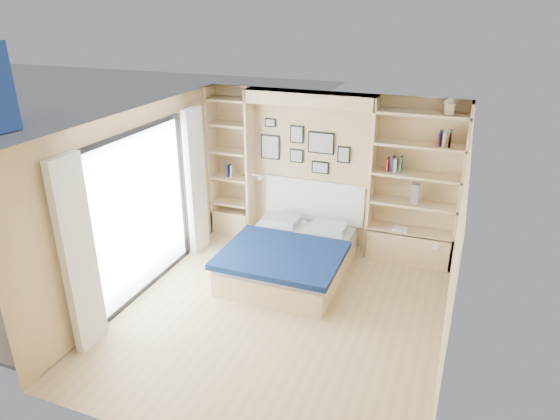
% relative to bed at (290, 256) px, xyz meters
% --- Properties ---
extents(ground, '(4.50, 4.50, 0.00)m').
position_rel_bed_xyz_m(ground, '(0.24, -1.07, -0.27)').
color(ground, tan).
rests_on(ground, ground).
extents(room_shell, '(4.50, 4.50, 4.50)m').
position_rel_bed_xyz_m(room_shell, '(-0.14, 0.45, 0.81)').
color(room_shell, tan).
rests_on(room_shell, ground).
extents(bed, '(1.67, 2.21, 1.07)m').
position_rel_bed_xyz_m(bed, '(0.00, 0.00, 0.00)').
color(bed, beige).
rests_on(bed, ground).
extents(photo_gallery, '(1.48, 0.02, 0.82)m').
position_rel_bed_xyz_m(photo_gallery, '(-0.21, 1.15, 1.33)').
color(photo_gallery, black).
rests_on(photo_gallery, ground).
extents(reading_lamps, '(1.92, 0.12, 0.15)m').
position_rel_bed_xyz_m(reading_lamps, '(-0.06, 0.93, 0.83)').
color(reading_lamps, silver).
rests_on(reading_lamps, ground).
extents(shelf_decor, '(3.48, 0.23, 2.03)m').
position_rel_bed_xyz_m(shelf_decor, '(1.45, 1.00, 1.45)').
color(shelf_decor, '#A51E1E').
rests_on(shelf_decor, ground).
extents(deck, '(3.20, 4.00, 0.05)m').
position_rel_bed_xyz_m(deck, '(-3.36, -1.07, -0.27)').
color(deck, '#6A5B4E').
rests_on(deck, ground).
extents(deck_chair, '(0.60, 0.93, 0.90)m').
position_rel_bed_xyz_m(deck_chair, '(-2.83, -0.94, 0.16)').
color(deck_chair, tan).
rests_on(deck_chair, ground).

